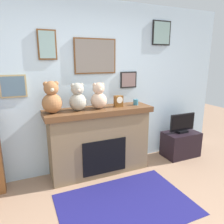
{
  "coord_description": "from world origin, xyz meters",
  "views": [
    {
      "loc": [
        -0.88,
        -1.2,
        1.74
      ],
      "look_at": [
        0.41,
        1.72,
        0.95
      ],
      "focal_mm": 34.13,
      "sensor_mm": 36.0,
      "label": 1
    }
  ],
  "objects_px": {
    "mantel_clock": "(118,101)",
    "teddy_bear_grey": "(99,97)",
    "television": "(182,124)",
    "teddy_bear_brown": "(52,99)",
    "teddy_bear_cream": "(78,98)",
    "candle_jar": "(136,102)",
    "fireplace": "(99,140)",
    "tv_stand": "(181,144)"
  },
  "relations": [
    {
      "from": "tv_stand",
      "to": "candle_jar",
      "type": "distance_m",
      "value": 1.27
    },
    {
      "from": "tv_stand",
      "to": "television",
      "type": "bearing_deg",
      "value": -90.0
    },
    {
      "from": "fireplace",
      "to": "candle_jar",
      "type": "xyz_separation_m",
      "value": [
        0.62,
        -0.02,
        0.56
      ]
    },
    {
      "from": "tv_stand",
      "to": "teddy_bear_grey",
      "type": "height_order",
      "value": "teddy_bear_grey"
    },
    {
      "from": "tv_stand",
      "to": "teddy_bear_grey",
      "type": "distance_m",
      "value": 1.85
    },
    {
      "from": "tv_stand",
      "to": "mantel_clock",
      "type": "height_order",
      "value": "mantel_clock"
    },
    {
      "from": "fireplace",
      "to": "teddy_bear_cream",
      "type": "distance_m",
      "value": 0.76
    },
    {
      "from": "mantel_clock",
      "to": "teddy_bear_cream",
      "type": "relative_size",
      "value": 0.43
    },
    {
      "from": "teddy_bear_cream",
      "to": "teddy_bear_grey",
      "type": "bearing_deg",
      "value": 0.0
    },
    {
      "from": "fireplace",
      "to": "television",
      "type": "relative_size",
      "value": 3.14
    },
    {
      "from": "fireplace",
      "to": "candle_jar",
      "type": "relative_size",
      "value": 18.05
    },
    {
      "from": "teddy_bear_brown",
      "to": "teddy_bear_cream",
      "type": "height_order",
      "value": "teddy_bear_brown"
    },
    {
      "from": "fireplace",
      "to": "television",
      "type": "distance_m",
      "value": 1.57
    },
    {
      "from": "mantel_clock",
      "to": "tv_stand",
      "type": "bearing_deg",
      "value": -2.6
    },
    {
      "from": "tv_stand",
      "to": "teddy_bear_cream",
      "type": "bearing_deg",
      "value": 178.25
    },
    {
      "from": "candle_jar",
      "to": "tv_stand",
      "type": "bearing_deg",
      "value": -3.53
    },
    {
      "from": "teddy_bear_cream",
      "to": "teddy_bear_grey",
      "type": "relative_size",
      "value": 1.02
    },
    {
      "from": "tv_stand",
      "to": "teddy_bear_brown",
      "type": "relative_size",
      "value": 1.47
    },
    {
      "from": "candle_jar",
      "to": "mantel_clock",
      "type": "relative_size",
      "value": 0.53
    },
    {
      "from": "teddy_bear_cream",
      "to": "teddy_bear_grey",
      "type": "height_order",
      "value": "teddy_bear_cream"
    },
    {
      "from": "teddy_bear_brown",
      "to": "teddy_bear_cream",
      "type": "bearing_deg",
      "value": 0.01
    },
    {
      "from": "mantel_clock",
      "to": "teddy_bear_grey",
      "type": "relative_size",
      "value": 0.44
    },
    {
      "from": "fireplace",
      "to": "teddy_bear_cream",
      "type": "relative_size",
      "value": 4.11
    },
    {
      "from": "mantel_clock",
      "to": "television",
      "type": "bearing_deg",
      "value": -2.66
    },
    {
      "from": "candle_jar",
      "to": "teddy_bear_brown",
      "type": "distance_m",
      "value": 1.31
    },
    {
      "from": "television",
      "to": "candle_jar",
      "type": "relative_size",
      "value": 5.75
    },
    {
      "from": "teddy_bear_brown",
      "to": "candle_jar",
      "type": "bearing_deg",
      "value": 0.02
    },
    {
      "from": "candle_jar",
      "to": "teddy_bear_brown",
      "type": "bearing_deg",
      "value": -179.98
    },
    {
      "from": "mantel_clock",
      "to": "candle_jar",
      "type": "bearing_deg",
      "value": 0.27
    },
    {
      "from": "teddy_bear_brown",
      "to": "teddy_bear_cream",
      "type": "distance_m",
      "value": 0.35
    },
    {
      "from": "television",
      "to": "mantel_clock",
      "type": "xyz_separation_m",
      "value": [
        -1.25,
        0.06,
        0.5
      ]
    },
    {
      "from": "teddy_bear_grey",
      "to": "teddy_bear_cream",
      "type": "bearing_deg",
      "value": -180.0
    },
    {
      "from": "fireplace",
      "to": "candle_jar",
      "type": "height_order",
      "value": "candle_jar"
    },
    {
      "from": "teddy_bear_brown",
      "to": "teddy_bear_cream",
      "type": "xyz_separation_m",
      "value": [
        0.35,
        0.0,
        -0.02
      ]
    },
    {
      "from": "fireplace",
      "to": "teddy_bear_grey",
      "type": "distance_m",
      "value": 0.68
    },
    {
      "from": "candle_jar",
      "to": "teddy_bear_grey",
      "type": "xyz_separation_m",
      "value": [
        -0.63,
        -0.0,
        0.13
      ]
    },
    {
      "from": "mantel_clock",
      "to": "teddy_bear_cream",
      "type": "xyz_separation_m",
      "value": [
        -0.64,
        0.0,
        0.09
      ]
    },
    {
      "from": "tv_stand",
      "to": "television",
      "type": "relative_size",
      "value": 1.23
    },
    {
      "from": "tv_stand",
      "to": "teddy_bear_cream",
      "type": "xyz_separation_m",
      "value": [
        -1.89,
        0.06,
        0.98
      ]
    },
    {
      "from": "teddy_bear_grey",
      "to": "television",
      "type": "bearing_deg",
      "value": -2.15
    },
    {
      "from": "television",
      "to": "fireplace",
      "type": "bearing_deg",
      "value": 177.17
    },
    {
      "from": "teddy_bear_grey",
      "to": "fireplace",
      "type": "bearing_deg",
      "value": 71.75
    }
  ]
}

